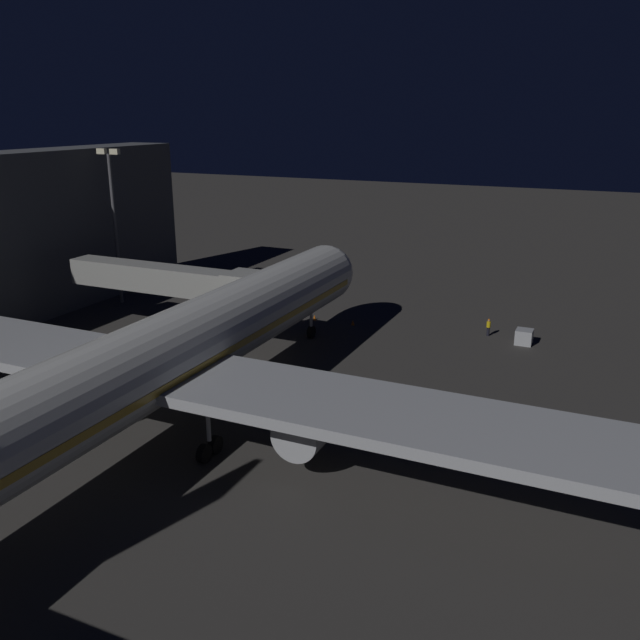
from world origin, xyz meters
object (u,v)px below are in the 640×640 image
traffic_cone_nose_port (353,323)px  traffic_cone_nose_starboard (315,317)px  airliner_at_gate (146,368)px  jet_bridge (178,281)px  apron_floodlight_mast (114,215)px  baggage_container_far_row (524,337)px  ground_crew_by_belt_loader (489,326)px

traffic_cone_nose_port → traffic_cone_nose_starboard: (4.40, 0.00, 0.00)m
airliner_at_gate → traffic_cone_nose_starboard: (2.20, -30.06, -5.36)m
airliner_at_gate → jet_bridge: size_ratio=2.95×
apron_floodlight_mast → traffic_cone_nose_starboard: bearing=-172.5°
jet_bridge → baggage_container_far_row: size_ratio=13.50×
airliner_at_gate → apron_floodlight_mast: airliner_at_gate is taller
apron_floodlight_mast → ground_crew_by_belt_loader: (-41.16, -5.39, -9.15)m
airliner_at_gate → baggage_container_far_row: bearing=-121.6°
baggage_container_far_row → traffic_cone_nose_port: (17.04, 1.26, -0.44)m
jet_bridge → traffic_cone_nose_starboard: jet_bridge is taller
traffic_cone_nose_starboard → traffic_cone_nose_port: bearing=180.0°
airliner_at_gate → ground_crew_by_belt_loader: (-15.66, -32.37, -4.67)m
apron_floodlight_mast → traffic_cone_nose_starboard: (-23.30, -3.08, -9.84)m
jet_bridge → apron_floodlight_mast: 16.65m
apron_floodlight_mast → traffic_cone_nose_port: (-27.70, -3.08, -9.84)m
jet_bridge → traffic_cone_nose_starboard: (-9.26, -10.92, -5.50)m
jet_bridge → ground_crew_by_belt_loader: 30.56m
ground_crew_by_belt_loader → traffic_cone_nose_starboard: 18.02m
baggage_container_far_row → traffic_cone_nose_starboard: size_ratio=2.86×
apron_floodlight_mast → baggage_container_far_row: apron_floodlight_mast is taller
traffic_cone_nose_port → traffic_cone_nose_starboard: bearing=0.0°
apron_floodlight_mast → traffic_cone_nose_port: 29.56m
airliner_at_gate → apron_floodlight_mast: size_ratio=3.61×
ground_crew_by_belt_loader → traffic_cone_nose_starboard: (17.86, 2.31, -0.69)m
airliner_at_gate → traffic_cone_nose_starboard: bearing=-85.8°
apron_floodlight_mast → jet_bridge: bearing=150.8°
jet_bridge → apron_floodlight_mast: apron_floodlight_mast is taller
ground_crew_by_belt_loader → traffic_cone_nose_port: 13.67m
ground_crew_by_belt_loader → traffic_cone_nose_port: (13.46, 2.31, -0.69)m
baggage_container_far_row → traffic_cone_nose_port: bearing=4.2°
apron_floodlight_mast → traffic_cone_nose_starboard: 25.48m
airliner_at_gate → apron_floodlight_mast: bearing=-46.6°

